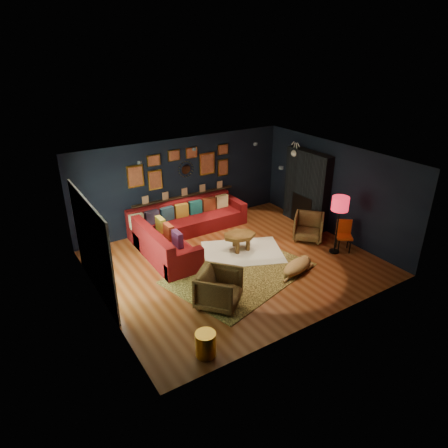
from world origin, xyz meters
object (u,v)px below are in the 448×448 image
coffee_table (239,237)px  dog (297,264)px  armchair_right (309,226)px  gold_stool (206,344)px  sectional (180,230)px  armchair_left (219,287)px  orange_chair (344,233)px  floor_lamp (340,206)px  pouf (168,252)px

coffee_table → dog: size_ratio=0.76×
dog → armchair_right: bearing=22.5°
armchair_right → gold_stool: (-4.65, -2.39, -0.17)m
sectional → coffee_table: sectional is taller
sectional → armchair_left: same height
sectional → gold_stool: 4.45m
sectional → dog: 3.36m
armchair_left → orange_chair: armchair_left is taller
armchair_left → armchair_right: (3.69, 1.27, -0.03)m
armchair_right → floor_lamp: bearing=-39.3°
coffee_table → dog: 1.74m
sectional → pouf: 1.00m
pouf → armchair_right: (3.75, -1.06, 0.20)m
pouf → floor_lamp: (3.80, -2.00, 1.09)m
orange_chair → gold_stool: bearing=-127.1°
pouf → gold_stool: 3.56m
coffee_table → gold_stool: (-2.67, -2.86, -0.15)m
gold_stool → dog: bearing=20.7°
orange_chair → dog: orange_chair is taller
orange_chair → dog: 1.84m
coffee_table → floor_lamp: 2.64m
orange_chair → coffee_table: bearing=-174.6°
sectional → dog: (1.60, -2.95, -0.10)m
armchair_left → floor_lamp: bearing=-35.7°
coffee_table → armchair_left: 2.43m
sectional → orange_chair: bearing=-38.5°
orange_chair → floor_lamp: (-0.29, 0.00, 0.81)m
pouf → gold_stool: gold_stool is taller
armchair_right → gold_stool: 5.23m
orange_chair → floor_lamp: bearing=-143.3°
pouf → orange_chair: (4.09, -2.00, 0.28)m
armchair_left → armchair_right: armchair_left is taller
coffee_table → armchair_right: size_ratio=1.25×
sectional → pouf: bearing=-133.9°
armchair_right → dog: (-1.46, -1.18, -0.17)m
armchair_left → gold_stool: 1.50m
pouf → floor_lamp: size_ratio=0.34×
sectional → armchair_right: sectional is taller
pouf → armchair_right: bearing=-15.7°
coffee_table → floor_lamp: floor_lamp is taller
coffee_table → dog: (0.52, -1.66, -0.16)m
coffee_table → gold_stool: 3.91m
sectional → coffee_table: bearing=-50.2°
gold_stool → floor_lamp: 5.03m
coffee_table → dog: bearing=-72.5°
coffee_table → armchair_right: 2.04m
armchair_left → dog: size_ratio=0.66×
armchair_left → gold_stool: size_ratio=1.87×
sectional → pouf: size_ratio=6.58×
coffee_table → pouf: bearing=161.7°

